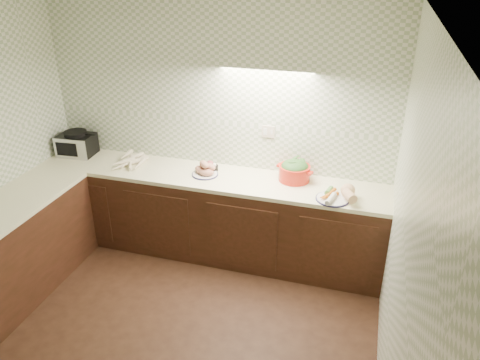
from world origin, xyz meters
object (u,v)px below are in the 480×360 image
(dutch_oven, at_px, (294,171))
(parsnip_pile, at_px, (131,163))
(toaster_oven, at_px, (77,144))
(sweet_potato_plate, at_px, (205,170))
(veg_plate, at_px, (340,194))
(onion_bowl, at_px, (211,167))

(dutch_oven, bearing_deg, parsnip_pile, -157.19)
(toaster_oven, bearing_deg, sweet_potato_plate, -7.55)
(parsnip_pile, height_order, veg_plate, veg_plate)
(toaster_oven, relative_size, veg_plate, 1.01)
(sweet_potato_plate, xyz_separation_m, veg_plate, (1.35, -0.13, -0.00))
(veg_plate, bearing_deg, onion_bowl, 169.56)
(parsnip_pile, distance_m, veg_plate, 2.18)
(toaster_oven, height_order, onion_bowl, toaster_oven)
(onion_bowl, bearing_deg, toaster_oven, -179.07)
(veg_plate, bearing_deg, sweet_potato_plate, 174.60)
(sweet_potato_plate, relative_size, veg_plate, 0.70)
(toaster_oven, relative_size, dutch_oven, 1.03)
(onion_bowl, xyz_separation_m, dutch_oven, (0.86, 0.01, 0.06))
(onion_bowl, bearing_deg, veg_plate, -10.44)
(parsnip_pile, height_order, dutch_oven, dutch_oven)
(sweet_potato_plate, relative_size, onion_bowl, 1.95)
(toaster_oven, distance_m, dutch_oven, 2.42)
(onion_bowl, relative_size, dutch_oven, 0.36)
(toaster_oven, distance_m, sweet_potato_plate, 1.54)
(parsnip_pile, xyz_separation_m, onion_bowl, (0.84, 0.13, 0.01))
(sweet_potato_plate, distance_m, onion_bowl, 0.12)
(onion_bowl, xyz_separation_m, veg_plate, (1.33, -0.25, 0.01))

